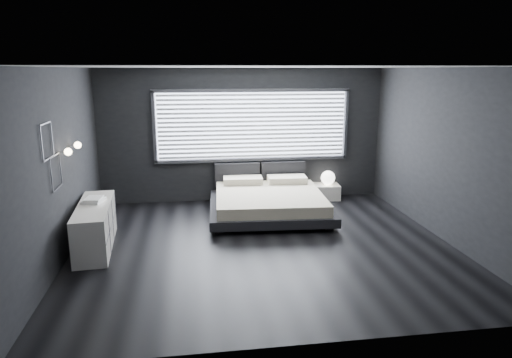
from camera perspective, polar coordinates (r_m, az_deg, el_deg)
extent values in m
plane|color=black|center=(7.43, 0.96, -8.30)|extent=(6.00, 6.00, 0.00)
plane|color=white|center=(6.90, 1.05, 13.84)|extent=(6.00, 6.00, 0.00)
cube|color=black|center=(9.72, -1.63, 5.48)|extent=(6.00, 0.04, 2.80)
cube|color=black|center=(4.42, 6.78, -4.54)|extent=(6.00, 0.04, 2.80)
cube|color=black|center=(7.19, -23.31, 1.49)|extent=(0.04, 5.50, 2.80)
cube|color=black|center=(8.07, 22.54, 2.77)|extent=(0.04, 5.50, 2.80)
cube|color=white|center=(9.70, -0.44, 6.71)|extent=(4.00, 0.02, 1.38)
cube|color=#47474C|center=(9.60, -12.64, 6.32)|extent=(0.06, 0.08, 1.48)
cube|color=#47474C|center=(10.15, 11.15, 6.77)|extent=(0.06, 0.08, 1.48)
cube|color=#47474C|center=(9.61, -0.42, 11.02)|extent=(4.14, 0.08, 0.06)
cube|color=#47474C|center=(9.78, -0.41, 2.44)|extent=(4.14, 0.08, 0.06)
cube|color=silver|center=(9.64, -0.39, 6.67)|extent=(3.94, 0.03, 1.32)
cube|color=black|center=(9.75, -2.38, 0.53)|extent=(0.96, 0.16, 0.52)
cube|color=black|center=(9.90, 3.39, 0.72)|extent=(0.96, 0.16, 0.52)
cylinder|color=silver|center=(7.19, -22.98, 3.14)|extent=(0.10, 0.02, 0.02)
sphere|color=#FFE5B7|center=(7.17, -22.44, 3.17)|extent=(0.11, 0.11, 0.11)
cylinder|color=silver|center=(7.77, -21.90, 3.94)|extent=(0.10, 0.02, 0.02)
sphere|color=#FFE5B7|center=(7.75, -21.40, 3.97)|extent=(0.11, 0.11, 0.11)
cube|color=#47474C|center=(6.56, -24.85, 6.31)|extent=(0.01, 0.46, 0.02)
cube|color=#47474C|center=(6.63, -24.46, 2.37)|extent=(0.01, 0.46, 0.02)
cube|color=#47474C|center=(6.81, -24.13, 4.64)|extent=(0.01, 0.02, 0.46)
cube|color=#47474C|center=(6.37, -25.21, 3.99)|extent=(0.01, 0.02, 0.46)
cube|color=#47474C|center=(6.86, -23.90, 2.69)|extent=(0.01, 0.46, 0.02)
cube|color=#47474C|center=(6.96, -23.54, -1.03)|extent=(0.01, 0.46, 0.02)
cube|color=#47474C|center=(7.12, -23.24, 1.22)|extent=(0.01, 0.02, 0.46)
cube|color=#47474C|center=(6.69, -24.22, 0.38)|extent=(0.01, 0.02, 0.46)
cube|color=black|center=(8.00, -4.68, -6.41)|extent=(0.13, 0.13, 0.08)
cube|color=black|center=(8.23, 9.15, -5.96)|extent=(0.13, 0.13, 0.08)
cube|color=black|center=(9.66, -4.72, -2.86)|extent=(0.13, 0.13, 0.08)
cube|color=black|center=(9.86, 6.74, -2.58)|extent=(0.13, 0.13, 0.08)
cube|color=black|center=(8.84, 1.65, -3.55)|extent=(2.39, 2.30, 0.16)
cube|color=beige|center=(8.79, 1.65, -2.40)|extent=(2.14, 2.14, 0.21)
cube|color=beige|center=(9.48, -1.67, -0.14)|extent=(0.83, 0.48, 0.13)
cube|color=beige|center=(9.58, 3.88, -0.03)|extent=(0.83, 0.48, 0.13)
cube|color=white|center=(10.09, 8.76, -1.56)|extent=(0.58, 0.50, 0.32)
sphere|color=white|center=(10.02, 8.98, 0.16)|extent=(0.30, 0.30, 0.30)
cube|color=white|center=(7.68, -19.45, -5.58)|extent=(0.61, 1.78, 0.70)
cube|color=#47474C|center=(7.65, -17.60, -5.50)|extent=(0.13, 1.73, 0.68)
cube|color=white|center=(7.74, -19.65, -2.56)|extent=(0.36, 0.42, 0.04)
cube|color=white|center=(7.71, -19.63, -2.32)|extent=(0.27, 0.35, 0.03)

